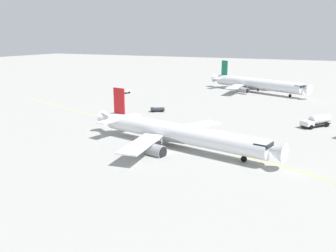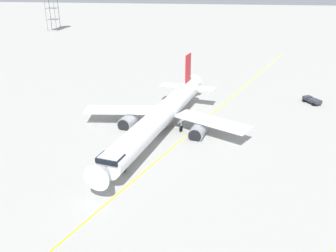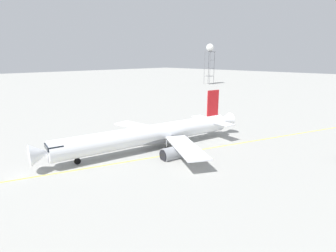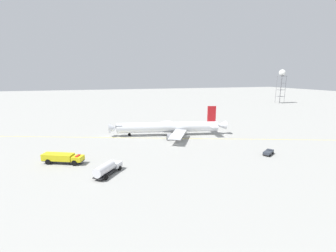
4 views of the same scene
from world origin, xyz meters
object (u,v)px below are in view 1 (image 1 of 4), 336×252
at_px(airliner_main, 177,134).
at_px(baggage_truck_truck, 157,109).
at_px(fuel_tanker_truck, 317,121).
at_px(airliner_secondary, 256,84).
at_px(pushback_tug_truck, 125,91).

xyz_separation_m(airliner_main, baggage_truck_truck, (-29.67, -19.78, -2.09)).
distance_m(fuel_tanker_truck, baggage_truck_truck, 43.94).
relative_size(airliner_secondary, pushback_tug_truck, 9.20).
xyz_separation_m(airliner_secondary, fuel_tanker_truck, (50.14, 26.18, -1.71)).
distance_m(fuel_tanker_truck, pushback_tug_truck, 75.50).
height_order(pushback_tug_truck, baggage_truck_truck, pushback_tug_truck).
distance_m(pushback_tug_truck, baggage_truck_truck, 37.37).
distance_m(airliner_main, pushback_tug_truck, 72.56).
height_order(airliner_main, baggage_truck_truck, airliner_main).
height_order(airliner_main, airliner_secondary, airliner_secondary).
relative_size(airliner_main, pushback_tug_truck, 9.33).
xyz_separation_m(airliner_secondary, baggage_truck_truck, (50.84, -17.75, -2.56)).
bearing_deg(pushback_tug_truck, baggage_truck_truck, 61.13).
bearing_deg(airliner_secondary, fuel_tanker_truck, -38.27).
relative_size(airliner_secondary, fuel_tanker_truck, 5.29).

